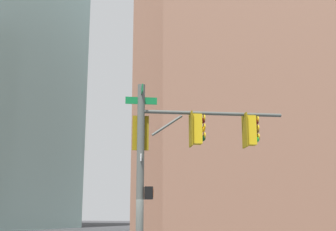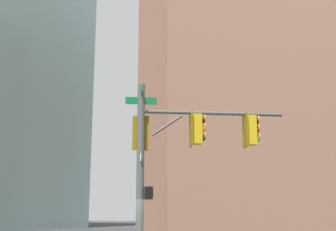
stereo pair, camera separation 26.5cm
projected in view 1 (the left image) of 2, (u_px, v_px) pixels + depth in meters
signal_pole_assembly at (174, 149)px, 14.77m from camera, size 4.52×3.20×6.29m
building_brick_nearside at (319, 26)px, 39.55m from camera, size 22.85×16.16×36.58m
building_brick_midblock at (243, 81)px, 53.11m from camera, size 20.31×17.31×34.94m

